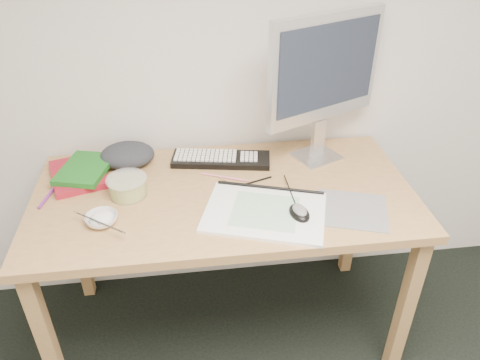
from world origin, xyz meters
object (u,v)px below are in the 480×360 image
object	(u,v)px
monitor	(325,72)
sketchpad	(265,212)
desk	(224,209)
rice_bowl	(102,220)
keyboard	(221,159)

from	to	relation	value
monitor	sketchpad	bearing A→B (deg)	-152.64
desk	rice_bowl	distance (m)	0.46
sketchpad	rice_bowl	xyz separation A→B (m)	(-0.55, 0.02, 0.01)
desk	keyboard	world-z (taller)	keyboard
desk	monitor	xyz separation A→B (m)	(0.41, 0.20, 0.45)
sketchpad	keyboard	distance (m)	0.38
sketchpad	keyboard	size ratio (longest dim) A/B	1.04
desk	sketchpad	size ratio (longest dim) A/B	3.42
desk	monitor	distance (m)	0.64
desk	sketchpad	world-z (taller)	sketchpad
desk	keyboard	distance (m)	0.23
monitor	rice_bowl	bearing A→B (deg)	177.70
desk	rice_bowl	bearing A→B (deg)	-162.39
monitor	keyboard	bearing A→B (deg)	154.02
sketchpad	monitor	size ratio (longest dim) A/B	0.70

